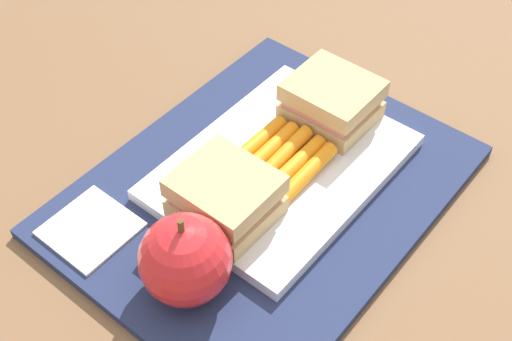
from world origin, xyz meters
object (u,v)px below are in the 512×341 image
Objects in this scene: food_tray at (281,167)px; carrot_sticks_bundle at (282,157)px; apple at (185,260)px; sandwich_half_right at (226,196)px; sandwich_half_left at (332,101)px; paper_napkin at (90,229)px.

carrot_sticks_bundle is at bearing 115.78° from food_tray.
food_tray is at bearing -172.36° from apple.
carrot_sticks_bundle is (-0.00, 0.00, 0.01)m from food_tray.
food_tray is at bearing 180.00° from sandwich_half_right.
carrot_sticks_bundle is 0.15m from apple.
sandwich_half_right is at bearing 0.00° from sandwich_half_left.
apple is 0.11m from paper_napkin.
sandwich_half_left is at bearing 180.00° from food_tray.
sandwich_half_left reaches higher than carrot_sticks_bundle.
paper_napkin is (0.24, -0.09, -0.03)m from sandwich_half_left.
carrot_sticks_bundle is 0.93× the size of apple.
food_tray is 0.15m from apple.
sandwich_half_right reaches higher than carrot_sticks_bundle.
sandwich_half_right is at bearing 133.75° from paper_napkin.
apple reaches higher than carrot_sticks_bundle.
apple reaches higher than paper_napkin.
sandwich_half_right reaches higher than food_tray.
apple is at bearing 7.46° from carrot_sticks_bundle.
food_tray is 0.18m from paper_napkin.
sandwich_half_left is (-0.08, 0.00, 0.03)m from food_tray.
paper_napkin is (0.08, -0.09, -0.03)m from sandwich_half_right.
sandwich_half_right is 1.01× the size of carrot_sticks_bundle.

